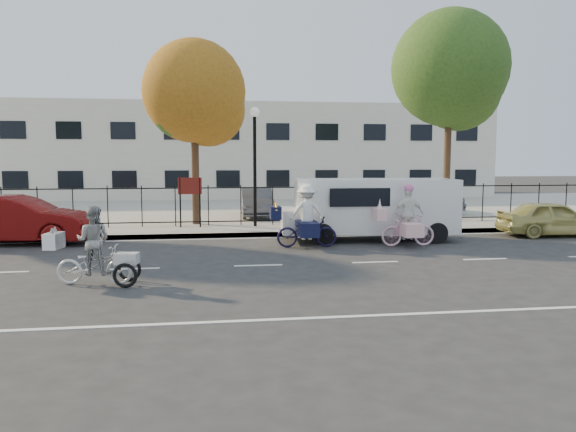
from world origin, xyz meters
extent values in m
plane|color=#333334|center=(0.00, 0.00, 0.00)|extent=(120.00, 120.00, 0.00)
cube|color=#A8A399|center=(0.00, 5.05, 0.07)|extent=(60.00, 0.10, 0.15)
cube|color=#A8A399|center=(0.00, 6.10, 0.07)|extent=(60.00, 2.20, 0.15)
cube|color=#A8A399|center=(0.00, 15.00, 0.07)|extent=(60.00, 15.60, 0.15)
cube|color=silver|center=(0.00, 25.00, 3.00)|extent=(34.00, 10.00, 6.00)
cylinder|color=black|center=(0.50, 6.80, 2.15)|extent=(0.12, 0.12, 4.00)
sphere|color=white|center=(0.50, 6.80, 4.30)|extent=(0.36, 0.36, 0.36)
cylinder|color=black|center=(-2.20, 6.80, 1.05)|extent=(0.06, 0.06, 1.80)
cylinder|color=black|center=(-1.50, 6.80, 1.05)|extent=(0.06, 0.06, 1.80)
cube|color=#59140F|center=(-1.85, 6.80, 1.65)|extent=(0.85, 0.04, 0.60)
imported|color=silver|center=(-3.61, -1.56, 0.42)|extent=(1.66, 0.81, 0.84)
imported|color=white|center=(-3.61, -1.56, 0.94)|extent=(0.79, 0.66, 1.46)
cube|color=white|center=(-4.44, -1.42, 0.93)|extent=(0.36, 0.55, 0.33)
cone|color=white|center=(-4.44, -1.31, 1.15)|extent=(0.13, 0.13, 0.17)
cone|color=white|center=(-4.44, -1.54, 1.15)|extent=(0.13, 0.13, 0.17)
torus|color=black|center=(-2.92, -2.00, 0.26)|extent=(0.53, 0.16, 0.52)
torus|color=black|center=(-2.92, -1.35, 0.26)|extent=(0.53, 0.16, 0.52)
cube|color=white|center=(-2.92, -1.67, 0.56)|extent=(0.51, 0.40, 0.23)
imported|color=#E6AFC5|center=(4.74, 2.37, 0.49)|extent=(1.65, 0.50, 0.99)
imported|color=white|center=(4.74, 2.37, 0.99)|extent=(0.92, 0.40, 1.55)
cube|color=#F7BCC2|center=(3.85, 2.39, 0.99)|extent=(0.31, 0.55, 0.36)
cone|color=white|center=(3.85, 2.39, 1.30)|extent=(0.12, 0.12, 0.32)
cube|color=#F7BCC2|center=(4.74, 2.37, 0.54)|extent=(0.57, 1.29, 0.39)
sphere|color=pink|center=(4.74, 2.37, 1.76)|extent=(0.28, 0.28, 0.28)
imported|color=black|center=(1.70, 2.67, 0.47)|extent=(1.81, 0.67, 0.94)
imported|color=white|center=(1.70, 2.67, 1.05)|extent=(1.08, 0.64, 1.65)
cube|color=black|center=(0.76, 2.70, 1.04)|extent=(0.33, 0.58, 0.38)
cone|color=gold|center=(0.76, 2.89, 1.25)|extent=(0.13, 0.25, 0.34)
cone|color=gold|center=(0.76, 2.51, 1.25)|extent=(0.13, 0.25, 0.34)
cube|color=black|center=(1.70, 2.67, 0.57)|extent=(0.61, 1.37, 0.42)
cube|color=white|center=(4.12, 3.80, 1.13)|extent=(5.22, 2.29, 1.70)
cube|color=white|center=(1.34, 3.80, 0.66)|extent=(0.62, 1.87, 0.75)
cylinder|color=black|center=(2.33, 2.97, 0.33)|extent=(0.68, 0.30, 0.66)
cylinder|color=black|center=(2.33, 4.63, 0.33)|extent=(0.68, 0.30, 0.66)
cylinder|color=black|center=(5.91, 2.97, 0.33)|extent=(0.68, 0.30, 0.66)
cylinder|color=black|center=(5.91, 4.63, 0.33)|extent=(0.68, 0.30, 0.66)
imported|color=#600B0A|center=(-7.03, 4.50, 0.75)|extent=(4.68, 2.00, 1.50)
imported|color=tan|center=(10.38, 3.80, 0.61)|extent=(3.68, 1.72, 1.22)
imported|color=#515259|center=(0.85, 10.15, 0.76)|extent=(1.40, 3.72, 1.21)
imported|color=#96989D|center=(8.91, 11.34, 0.89)|extent=(2.58, 4.58, 1.47)
cylinder|color=#442D1D|center=(-1.66, 7.81, 2.24)|extent=(0.28, 0.28, 4.48)
sphere|color=#9F6219|center=(-1.66, 7.81, 5.12)|extent=(3.84, 3.84, 3.84)
sphere|color=#9F6219|center=(-1.16, 8.01, 4.48)|extent=(2.82, 2.82, 2.82)
cylinder|color=#442D1D|center=(8.50, 8.20, 2.73)|extent=(0.28, 0.28, 5.46)
sphere|color=#385B1E|center=(8.50, 8.20, 6.24)|extent=(4.68, 4.68, 4.68)
sphere|color=#385B1E|center=(9.00, 8.40, 5.46)|extent=(3.43, 3.43, 3.43)
camera|label=1|loc=(-1.22, -13.67, 2.68)|focal=35.00mm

